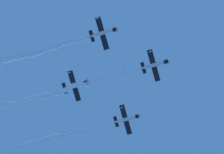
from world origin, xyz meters
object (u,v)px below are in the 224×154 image
airplane_left_wingman (127,119)px  airplane_slot_tail (76,85)px  airplane_lead (155,65)px  airplane_right_wingman (104,33)px

airplane_left_wingman → airplane_slot_tail: 19.64m
airplane_lead → airplane_left_wingman: size_ratio=1.00×
airplane_lead → airplane_right_wingman: size_ratio=1.00×
airplane_right_wingman → airplane_slot_tail: 18.82m
airplane_slot_tail → airplane_right_wingman: bearing=-41.0°
airplane_lead → airplane_left_wingman: bearing=135.4°
airplane_lead → airplane_right_wingman: airplane_lead is taller
airplane_lead → airplane_slot_tail: airplane_slot_tail is taller
airplane_left_wingman → airplane_right_wingman: (2.94, -28.42, -0.24)m
airplane_lead → airplane_slot_tail: (-25.28, -2.22, 0.88)m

